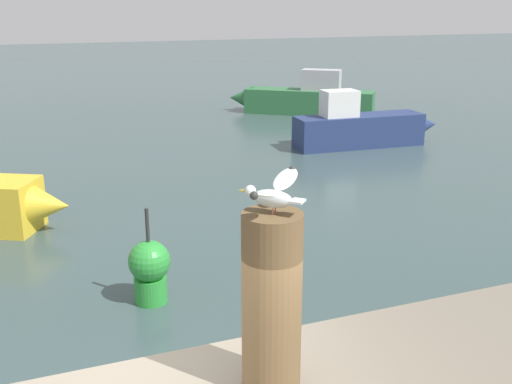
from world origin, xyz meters
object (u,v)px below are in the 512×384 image
at_px(boat_navy, 366,127).
at_px(channel_buoy, 150,269).
at_px(seagull, 272,194).
at_px(boat_green, 301,99).
at_px(mooring_post, 272,303).

xyz_separation_m(boat_navy, channel_buoy, (-7.55, -7.09, -0.05)).
relative_size(seagull, boat_green, 0.10).
xyz_separation_m(seagull, boat_green, (8.18, 16.95, -2.35)).
height_order(boat_navy, channel_buoy, boat_navy).
distance_m(boat_navy, channel_buoy, 10.36).
distance_m(seagull, boat_green, 18.96).
bearing_deg(boat_navy, seagull, -123.50).
height_order(seagull, boat_green, seagull).
distance_m(mooring_post, seagull, 0.66).
relative_size(boat_navy, channel_buoy, 3.26).
distance_m(seagull, boat_navy, 14.15).
xyz_separation_m(mooring_post, boat_green, (8.18, 16.95, -1.69)).
height_order(mooring_post, channel_buoy, mooring_post).
bearing_deg(boat_green, seagull, -115.76).
xyz_separation_m(mooring_post, seagull, (-0.00, 0.00, 0.66)).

